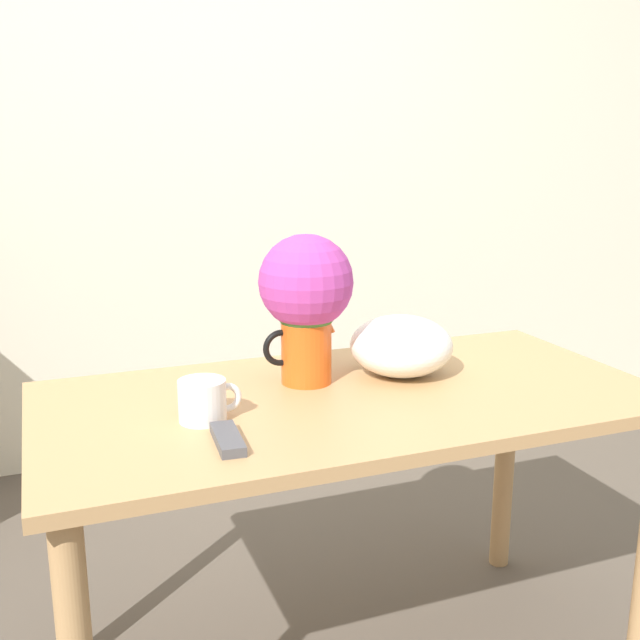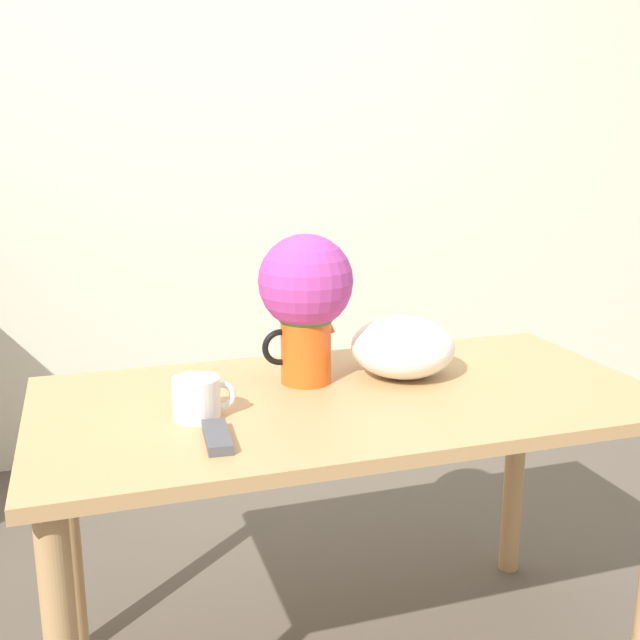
# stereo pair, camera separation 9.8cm
# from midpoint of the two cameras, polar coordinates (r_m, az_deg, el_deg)

# --- Properties ---
(wall_back) EXTENTS (8.00, 0.05, 2.60)m
(wall_back) POSITION_cam_midpoint_polar(r_m,az_deg,el_deg) (3.17, -6.87, 13.04)
(wall_back) COLOR #EDE5CC
(wall_back) RESTS_ON ground_plane
(table) EXTENTS (1.43, 0.71, 0.76)m
(table) POSITION_cam_midpoint_polar(r_m,az_deg,el_deg) (1.78, 3.82, -9.01)
(table) COLOR tan
(table) RESTS_ON ground_plane
(flower_vase) EXTENTS (0.23, 0.23, 0.36)m
(flower_vase) POSITION_cam_midpoint_polar(r_m,az_deg,el_deg) (1.77, 0.49, 1.89)
(flower_vase) COLOR #E05619
(flower_vase) RESTS_ON table
(coffee_mug) EXTENTS (0.13, 0.10, 0.09)m
(coffee_mug) POSITION_cam_midpoint_polar(r_m,az_deg,el_deg) (1.59, -7.55, -5.93)
(coffee_mug) COLOR white
(coffee_mug) RESTS_ON table
(white_bowl) EXTENTS (0.26, 0.26, 0.15)m
(white_bowl) POSITION_cam_midpoint_polar(r_m,az_deg,el_deg) (1.86, 7.82, -2.06)
(white_bowl) COLOR white
(white_bowl) RESTS_ON table
(remote_control) EXTENTS (0.06, 0.15, 0.02)m
(remote_control) POSITION_cam_midpoint_polar(r_m,az_deg,el_deg) (1.48, -5.95, -8.87)
(remote_control) COLOR #4C4C51
(remote_control) RESTS_ON table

